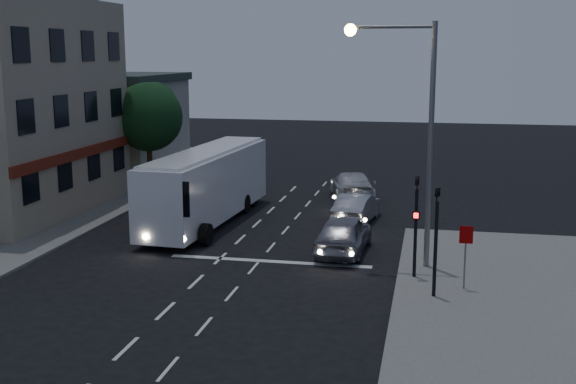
% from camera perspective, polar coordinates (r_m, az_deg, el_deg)
% --- Properties ---
extents(ground, '(120.00, 120.00, 0.00)m').
position_cam_1_polar(ground, '(26.97, -6.60, -6.41)').
color(ground, black).
extents(sidewalk_far, '(12.00, 50.00, 0.12)m').
position_cam_1_polar(sidewalk_far, '(39.51, -21.11, -1.38)').
color(sidewalk_far, slate).
rests_on(sidewalk_far, ground).
extents(road_markings, '(8.00, 30.55, 0.01)m').
position_cam_1_polar(road_markings, '(29.67, -2.25, -4.70)').
color(road_markings, silver).
rests_on(road_markings, ground).
extents(tour_bus, '(3.06, 11.53, 3.50)m').
position_cam_1_polar(tour_bus, '(34.39, -6.39, 0.66)').
color(tour_bus, white).
rests_on(tour_bus, ground).
extents(car_suv, '(2.09, 4.71, 1.57)m').
position_cam_1_polar(car_suv, '(29.35, 4.41, -3.33)').
color(car_suv, gray).
rests_on(car_suv, ground).
extents(car_sedan_a, '(2.06, 4.39, 1.39)m').
position_cam_1_polar(car_sedan_a, '(34.65, 5.47, -1.27)').
color(car_sedan_a, '#AAAAB4').
rests_on(car_sedan_a, ground).
extents(car_sedan_b, '(3.28, 5.60, 1.52)m').
position_cam_1_polar(car_sedan_b, '(40.00, 5.07, 0.50)').
color(car_sedan_b, silver).
rests_on(car_sedan_b, ground).
extents(traffic_signal_main, '(0.25, 0.35, 4.10)m').
position_cam_1_polar(traffic_signal_main, '(25.83, 10.09, -1.73)').
color(traffic_signal_main, black).
rests_on(traffic_signal_main, sidewalk_near).
extents(traffic_signal_side, '(0.18, 0.15, 4.10)m').
position_cam_1_polar(traffic_signal_side, '(23.90, 11.64, -2.83)').
color(traffic_signal_side, black).
rests_on(traffic_signal_side, sidewalk_near).
extents(regulatory_sign, '(0.45, 0.12, 2.20)m').
position_cam_1_polar(regulatory_sign, '(25.07, 13.86, -4.22)').
color(regulatory_sign, slate).
rests_on(regulatory_sign, sidewalk_near).
extents(streetlight, '(3.32, 0.44, 9.00)m').
position_cam_1_polar(streetlight, '(26.74, 9.86, 5.90)').
color(streetlight, slate).
rests_on(streetlight, sidewalk_near).
extents(low_building_north, '(9.40, 9.40, 6.50)m').
position_cam_1_polar(low_building_north, '(49.62, -14.45, 5.31)').
color(low_building_north, tan).
rests_on(low_building_north, sidewalk_far).
extents(street_tree, '(4.00, 4.00, 6.20)m').
position_cam_1_polar(street_tree, '(42.84, -11.00, 6.09)').
color(street_tree, black).
rests_on(street_tree, sidewalk_far).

